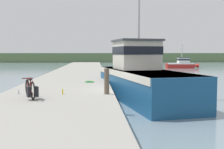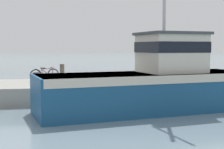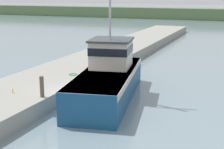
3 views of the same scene
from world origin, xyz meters
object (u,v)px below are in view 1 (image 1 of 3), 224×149
Objects in this scene: boat_blue_far at (182,64)px; water_bottle_on_curb at (18,92)px; bicycle_touring at (31,90)px; water_bottle_by_bike at (63,92)px; fishing_boat_main at (140,77)px; mooring_post at (107,81)px.

water_bottle_on_curb is (-18.47, -35.65, 0.23)m from boat_blue_far.
bicycle_touring is 1.57m from water_bottle_on_curb.
bicycle_touring reaches higher than water_bottle_on_curb.
boat_blue_far reaches higher than water_bottle_by_bike.
boat_blue_far is 31.15× the size of water_bottle_on_curb.
water_bottle_on_curb is (-6.01, -3.91, -0.28)m from fishing_boat_main.
boat_blue_far reaches higher than bicycle_touring.
fishing_boat_main is 48.16× the size of water_bottle_by_bike.
fishing_boat_main is 2.06× the size of boat_blue_far.
mooring_post reaches higher than water_bottle_on_curb.
water_bottle_by_bike is (1.12, 1.07, -0.24)m from bicycle_touring.
mooring_post is at bearing -4.83° from bicycle_touring.
bicycle_touring is at bearing -161.00° from mooring_post.
fishing_boat_main is 10.32× the size of mooring_post.
water_bottle_by_bike reaches higher than water_bottle_on_curb.
water_bottle_by_bike is at bearing -145.18° from fishing_boat_main.
boat_blue_far is 38.77m from mooring_post.
water_bottle_by_bike is at bearing 179.33° from mooring_post.
bicycle_touring is 3.22m from mooring_post.
water_bottle_on_curb is 0.75× the size of water_bottle_by_bike.
fishing_boat_main is 7.34m from bicycle_touring.
mooring_post is at bearing -127.91° from fishing_boat_main.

